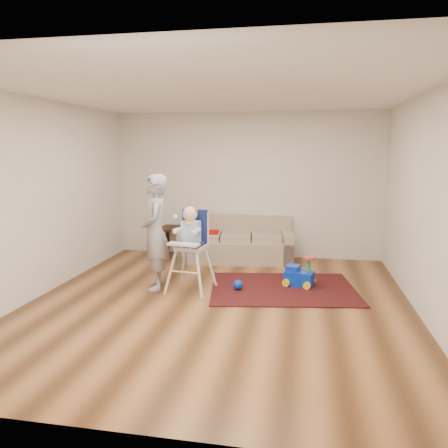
% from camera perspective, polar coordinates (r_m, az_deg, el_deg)
% --- Properties ---
extents(ground, '(5.50, 5.50, 0.00)m').
position_cam_1_polar(ground, '(5.86, -0.73, -10.34)').
color(ground, '#482A12').
rests_on(ground, ground).
extents(room_envelope, '(5.04, 5.52, 2.72)m').
position_cam_1_polar(room_envelope, '(6.03, 0.22, 8.43)').
color(room_envelope, silver).
rests_on(room_envelope, ground).
extents(sofa, '(2.12, 1.07, 0.79)m').
position_cam_1_polar(sofa, '(7.96, 1.56, -2.02)').
color(sofa, gray).
rests_on(sofa, ground).
extents(side_table, '(0.55, 0.55, 0.55)m').
position_cam_1_polar(side_table, '(8.41, -6.34, -2.26)').
color(side_table, black).
rests_on(side_table, ground).
extents(area_rug, '(2.28, 1.85, 0.02)m').
position_cam_1_polar(area_rug, '(6.50, 7.70, -8.33)').
color(area_rug, black).
rests_on(area_rug, ground).
extents(ride_on_toy, '(0.48, 0.39, 0.45)m').
position_cam_1_polar(ride_on_toy, '(6.59, 9.83, -6.01)').
color(ride_on_toy, '#0930C0').
rests_on(ride_on_toy, area_rug).
extents(toy_ball, '(0.14, 0.14, 0.14)m').
position_cam_1_polar(toy_ball, '(6.34, 1.85, -7.94)').
color(toy_ball, '#0930C0').
rests_on(toy_ball, area_rug).
extents(high_chair, '(0.65, 0.65, 1.23)m').
position_cam_1_polar(high_chair, '(6.25, -4.38, -3.44)').
color(high_chair, silver).
rests_on(high_chair, ground).
extents(adult, '(0.58, 0.71, 1.67)m').
position_cam_1_polar(adult, '(6.36, -8.98, -1.07)').
color(adult, gray).
rests_on(adult, ground).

